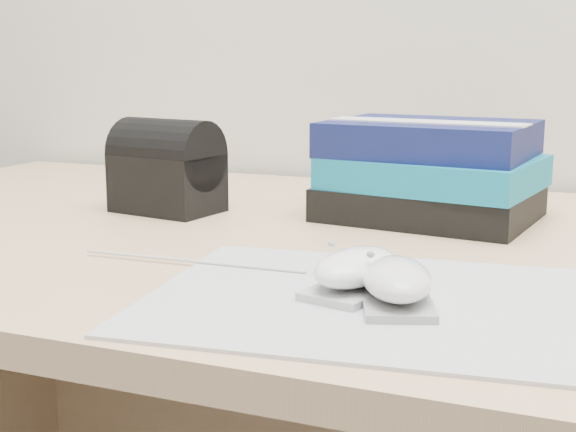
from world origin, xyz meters
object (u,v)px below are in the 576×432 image
at_px(book_stack, 431,171).
at_px(pouch, 167,167).
at_px(mouse_front, 397,282).
at_px(desk, 395,413).
at_px(mouse_rear, 356,271).

distance_m(book_stack, pouch, 0.34).
relative_size(mouse_front, book_stack, 0.41).
relative_size(desk, pouch, 11.16).
xyz_separation_m(mouse_rear, mouse_front, (0.04, -0.02, -0.00)).
bearing_deg(book_stack, pouch, -165.43).
bearing_deg(mouse_rear, mouse_front, -27.83).
xyz_separation_m(mouse_rear, pouch, (-0.34, 0.27, 0.04)).
bearing_deg(mouse_front, desk, 103.59).
bearing_deg(mouse_front, book_stack, 98.05).
xyz_separation_m(desk, mouse_rear, (0.03, -0.28, 0.26)).
relative_size(desk, book_stack, 5.83).
distance_m(mouse_front, book_stack, 0.38).
bearing_deg(pouch, mouse_front, -37.16).
bearing_deg(desk, mouse_front, -76.41).
height_order(book_stack, pouch, book_stack).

